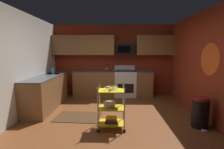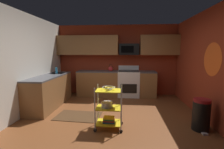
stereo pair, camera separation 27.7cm
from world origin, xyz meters
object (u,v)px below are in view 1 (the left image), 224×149
kettle (107,69)px  trash_can (200,112)px  rolling_cart (111,108)px  mixing_bowl_large (109,105)px  fruit_bowl (111,88)px  dish_soap_bottle (53,71)px  book_stack (111,120)px  oven_range (125,83)px  microwave (125,49)px

kettle → trash_can: (2.11, -2.52, -0.67)m
rolling_cart → mixing_bowl_large: bearing=180.0°
fruit_bowl → mixing_bowl_large: size_ratio=1.08×
dish_soap_bottle → fruit_bowl: bearing=-42.9°
fruit_bowl → book_stack: fruit_bowl is taller
oven_range → microwave: bearing=90.3°
fruit_bowl → book_stack: 0.69m
microwave → dish_soap_bottle: (-2.30, -1.00, -0.68)m
mixing_bowl_large → dish_soap_bottle: bearing=136.5°
book_stack → mixing_bowl_large: bearing=180.0°
microwave → oven_range: bearing=-89.7°
rolling_cart → dish_soap_bottle: (-1.85, 1.72, 0.57)m
book_stack → microwave: bearing=80.5°
microwave → dish_soap_bottle: bearing=-156.6°
mixing_bowl_large → oven_range: bearing=79.3°
rolling_cart → trash_can: 1.91m
kettle → microwave: bearing=9.4°
kettle → rolling_cart: bearing=-85.6°
fruit_bowl → mixing_bowl_large: (-0.04, -0.00, -0.36)m
microwave → book_stack: size_ratio=2.85×
microwave → mixing_bowl_large: (-0.49, -2.71, -1.18)m
oven_range → fruit_bowl: size_ratio=4.04×
microwave → kettle: microwave is taller
oven_range → book_stack: size_ratio=4.48×
rolling_cart → kettle: kettle is taller
oven_range → mixing_bowl_large: size_ratio=4.37×
oven_range → fruit_bowl: bearing=-99.9°
oven_range → kettle: size_ratio=4.17×
microwave → kettle: (-0.65, -0.11, -0.70)m
trash_can → book_stack: bearing=-177.5°
microwave → rolling_cart: (-0.45, -2.71, -1.25)m
mixing_bowl_large → trash_can: 1.96m
microwave → rolling_cart: microwave is taller
fruit_bowl → oven_range: bearing=80.1°
mixing_bowl_large → dish_soap_bottle: dish_soap_bottle is taller
microwave → mixing_bowl_large: size_ratio=2.78×
rolling_cart → book_stack: size_ratio=3.73×
oven_range → kettle: 0.84m
oven_range → trash_can: oven_range is taller
mixing_bowl_large → kettle: 2.65m
rolling_cart → trash_can: size_ratio=1.39×
oven_range → mixing_bowl_large: 2.66m
oven_range → microwave: size_ratio=1.57×
rolling_cart → trash_can: (1.91, 0.08, -0.12)m
fruit_bowl → kettle: (-0.20, 2.61, 0.12)m
dish_soap_bottle → mixing_bowl_large: bearing=-43.5°
dish_soap_bottle → trash_can: size_ratio=0.30×
oven_range → mixing_bowl_large: oven_range is taller
rolling_cart → kettle: size_ratio=3.47×
microwave → trash_can: microwave is taller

